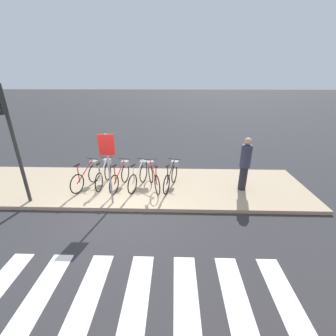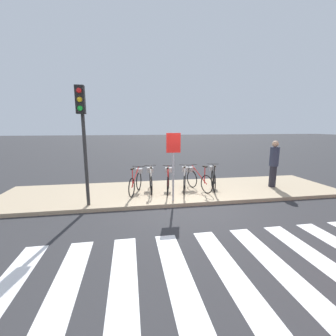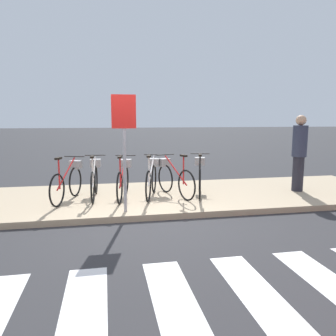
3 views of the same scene
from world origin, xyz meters
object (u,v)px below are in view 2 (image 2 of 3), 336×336
parked_bicycle_0 (136,181)px  parked_bicycle_4 (197,178)px  parked_bicycle_1 (151,179)px  parked_bicycle_2 (168,180)px  traffic_light (82,122)px  parked_bicycle_3 (185,179)px  pedestrian (274,163)px  sign_post (173,155)px  parked_bicycle_5 (213,178)px

parked_bicycle_0 → parked_bicycle_4: 2.28m
parked_bicycle_1 → parked_bicycle_2: size_ratio=1.02×
parked_bicycle_0 → traffic_light: bearing=-141.5°
parked_bicycle_2 → parked_bicycle_3: size_ratio=1.02×
pedestrian → sign_post: (-4.19, -1.04, 0.51)m
parked_bicycle_0 → parked_bicycle_5: 2.91m
parked_bicycle_0 → parked_bicycle_5: bearing=0.8°
pedestrian → parked_bicycle_2: bearing=178.8°
parked_bicycle_3 → traffic_light: (-3.27, -1.21, 2.04)m
parked_bicycle_4 → parked_bicycle_5: 0.63m
parked_bicycle_3 → parked_bicycle_1: bearing=174.6°
parked_bicycle_5 → sign_post: 2.37m
parked_bicycle_5 → sign_post: size_ratio=0.71×
parked_bicycle_5 → parked_bicycle_2: bearing=-178.6°
parked_bicycle_2 → traffic_light: bearing=-156.0°
parked_bicycle_4 → pedestrian: (3.05, -0.09, 0.53)m
parked_bicycle_1 → parked_bicycle_4: (1.74, -0.16, 0.00)m
pedestrian → traffic_light: 7.05m
parked_bicycle_1 → sign_post: sign_post is taller
pedestrian → parked_bicycle_4: bearing=178.4°
parked_bicycle_3 → traffic_light: bearing=-159.7°
parked_bicycle_0 → sign_post: 1.90m
pedestrian → traffic_light: traffic_light is taller
parked_bicycle_1 → parked_bicycle_3: 1.26m
parked_bicycle_0 → parked_bicycle_2: bearing=0.0°
parked_bicycle_0 → pedestrian: bearing=-0.9°
sign_post → parked_bicycle_2: bearing=88.3°
parked_bicycle_4 → traffic_light: 4.43m
parked_bicycle_1 → parked_bicycle_2: same height
parked_bicycle_3 → parked_bicycle_4: bearing=-4.6°
parked_bicycle_2 → parked_bicycle_4: bearing=-0.1°
parked_bicycle_1 → parked_bicycle_3: same height
parked_bicycle_1 → sign_post: (0.59, -1.28, 1.04)m
parked_bicycle_0 → parked_bicycle_2: same height
parked_bicycle_0 → parked_bicycle_1: size_ratio=0.96×
parked_bicycle_0 → parked_bicycle_1: bearing=16.3°
parked_bicycle_2 → sign_post: 1.53m
parked_bicycle_4 → parked_bicycle_5: same height
parked_bicycle_5 → parked_bicycle_1: bearing=177.2°
parked_bicycle_5 → traffic_light: (-4.38, -1.22, 2.04)m
parked_bicycle_0 → parked_bicycle_5: (2.91, 0.04, 0.00)m
parked_bicycle_5 → pedestrian: pedestrian is taller
parked_bicycle_0 → sign_post: bearing=-44.8°
parked_bicycle_0 → parked_bicycle_5: size_ratio=0.99×
parked_bicycle_0 → sign_post: (1.13, -1.12, 1.04)m
sign_post → parked_bicycle_4: bearing=44.4°
pedestrian → traffic_light: (-6.80, -1.09, 1.51)m
parked_bicycle_3 → parked_bicycle_4: 0.48m
parked_bicycle_2 → parked_bicycle_5: (1.75, 0.04, 0.00)m
parked_bicycle_0 → sign_post: sign_post is taller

